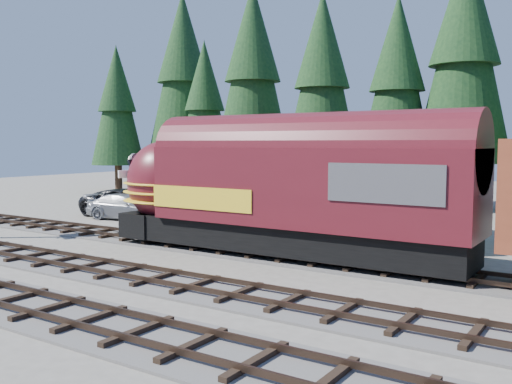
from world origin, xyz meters
The scene contains 10 objects.
ground centered at (0.00, 0.00, 0.00)m, with size 120.00×120.00×0.00m, color #6B665B.
track_siding centered at (10.00, 4.00, 0.06)m, with size 68.00×3.20×0.33m.
track_main_south centered at (10.00, -2.00, 0.06)m, with size 68.00×3.20×0.33m.
track_spur centered at (-10.00, 18.00, 0.06)m, with size 32.00×3.20×0.33m.
depot centered at (0.00, 10.50, 2.96)m, with size 12.80×7.00×5.30m.
conifer_backdrop centered at (5.49, 23.74, 10.42)m, with size 80.63×24.31×17.46m.
locomotive centered at (0.35, 4.00, 2.70)m, with size 17.14×3.41×4.66m.
caboose centered at (-8.85, 18.00, 2.50)m, with size 9.66×2.80×5.02m.
pickup_truck_a centered at (-14.49, 9.97, 0.92)m, with size 3.07×6.65×1.85m, color black.
pickup_truck_b centered at (-13.48, 9.05, 0.82)m, with size 2.29×5.63×1.63m, color #999BA0.
Camera 1 is at (13.29, -16.66, 4.93)m, focal length 40.00 mm.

